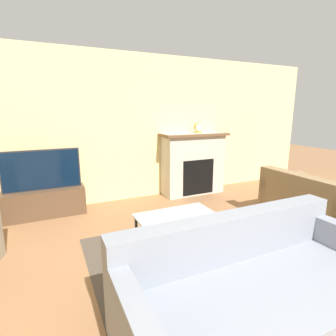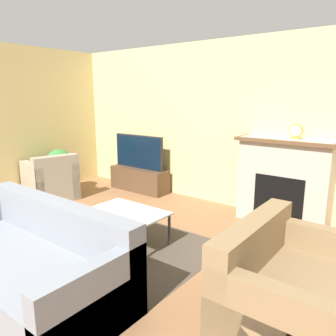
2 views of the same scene
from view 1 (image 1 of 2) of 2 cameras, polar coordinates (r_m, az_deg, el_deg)
name	(u,v)px [view 1 (image 1 of 2)]	position (r m, az deg, el deg)	size (l,w,h in m)	color
wall_back	(120,129)	(4.95, -10.30, 8.39)	(8.83, 0.06, 2.70)	beige
area_rug	(184,255)	(3.29, 3.55, -18.29)	(2.17, 1.83, 0.00)	#4C4238
fireplace	(193,162)	(5.35, 5.47, 1.22)	(1.37, 0.50, 1.24)	#BCB2A3
tv_stand	(45,203)	(4.70, -25.17, -6.85)	(1.22, 0.38, 0.45)	brown
tv	(42,170)	(4.56, -25.80, -0.38)	(1.14, 0.06, 0.64)	#232328
couch_sectional	(257,294)	(2.37, 18.78, -24.57)	(2.18, 0.99, 0.82)	gray
couch_loveseat	(312,208)	(4.40, 28.91, -7.62)	(0.91, 1.32, 0.82)	#8C704C
coffee_table	(178,220)	(3.25, 2.21, -11.14)	(0.97, 0.63, 0.42)	#333338
mantel_clock	(198,128)	(5.31, 6.61, 8.73)	(0.17, 0.07, 0.20)	#B79338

